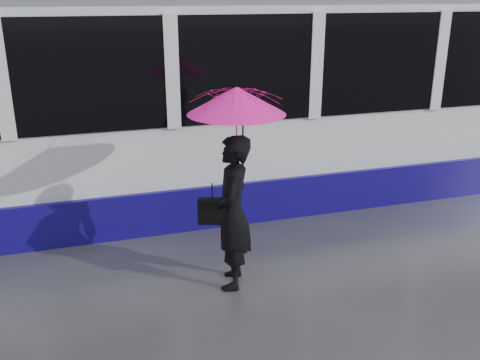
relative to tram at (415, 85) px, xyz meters
name	(u,v)px	position (x,y,z in m)	size (l,w,h in m)	color
ground	(270,264)	(-3.61, -2.50, -1.64)	(90.00, 90.00, 0.00)	#2E2E33
rails	(217,194)	(-3.61, 0.00, -1.63)	(34.00, 1.51, 0.02)	#3F3D38
tram	(415,85)	(0.00, 0.00, 0.00)	(26.00, 2.56, 3.35)	white
woman	(232,213)	(-4.18, -2.81, -0.76)	(0.64, 0.42, 1.75)	black
umbrella	(237,120)	(-4.13, -2.81, 0.28)	(1.30, 1.30, 1.18)	#FF1568
handbag	(212,211)	(-4.40, -2.79, -0.72)	(0.34, 0.23, 0.45)	black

